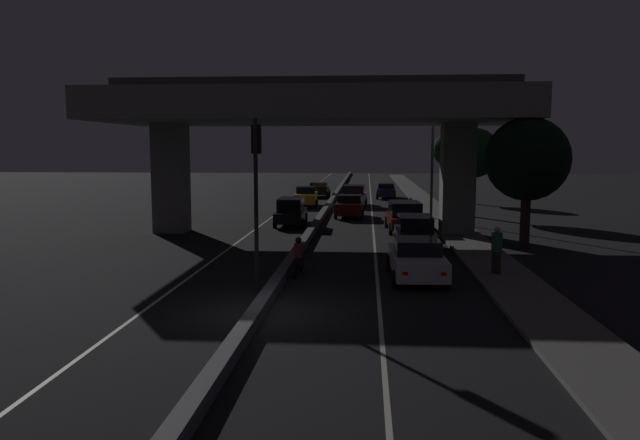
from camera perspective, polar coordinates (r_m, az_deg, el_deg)
ground_plane at (r=18.19m, az=-5.55°, el=-8.55°), size 200.00×200.00×0.00m
lane_line_left_inner at (r=52.91m, az=-2.79°, el=1.46°), size 0.12×126.00×0.00m
lane_line_right_inner at (r=52.51m, az=4.72°, el=1.41°), size 0.12×126.00×0.00m
median_divider at (r=52.58m, az=0.95°, el=1.63°), size 0.40×126.00×0.36m
sidewalk_right at (r=45.82m, az=10.63°, el=0.64°), size 2.24×126.00×0.13m
elevated_overpass at (r=34.65m, az=-0.77°, el=9.71°), size 22.66×10.54×8.63m
traffic_light_left_of_median at (r=20.71m, az=-5.85°, el=4.14°), size 0.30×0.49×5.71m
street_lamp at (r=41.63m, az=9.86°, el=6.14°), size 1.98×0.32×7.56m
car_white_lead at (r=22.92m, az=8.82°, el=-3.52°), size 2.05×4.77×1.48m
car_dark_green_second at (r=29.30m, az=8.68°, el=-1.12°), size 1.88×4.07×1.62m
car_dark_red_third at (r=35.88m, az=7.76°, el=0.39°), size 2.21×4.78×1.70m
car_dark_red_fourth at (r=42.77m, az=2.72°, el=1.28°), size 1.98×3.95×1.55m
car_white_fifth at (r=51.22m, az=3.13°, el=2.27°), size 2.17×4.47×1.71m
car_dark_blue_sixth at (r=59.35m, az=6.08°, el=2.72°), size 1.97×4.68×1.41m
car_black_lead_oncoming at (r=38.52m, az=-2.68°, el=0.81°), size 1.90×4.77×1.67m
car_taxi_yellow_second_oncoming at (r=50.68m, az=-1.29°, el=2.17°), size 1.98×4.64×1.61m
car_black_third_oncoming at (r=60.54m, az=-0.10°, el=2.79°), size 2.04×3.97×1.39m
motorcycle_black_filtering_near at (r=23.46m, az=-1.99°, el=-3.56°), size 0.34×1.94×1.43m
pedestrian_on_sidewalk at (r=23.83m, az=15.86°, el=-2.69°), size 0.40×0.40×1.75m
roadside_tree_kerbside_near at (r=30.91m, az=18.43°, el=5.27°), size 3.95×3.95×6.21m
roadside_tree_kerbside_mid at (r=44.17m, az=13.87°, el=5.93°), size 3.45×3.45×6.13m
roadside_tree_kerbside_far at (r=56.86m, az=11.66°, el=6.25°), size 2.92×2.92×6.06m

